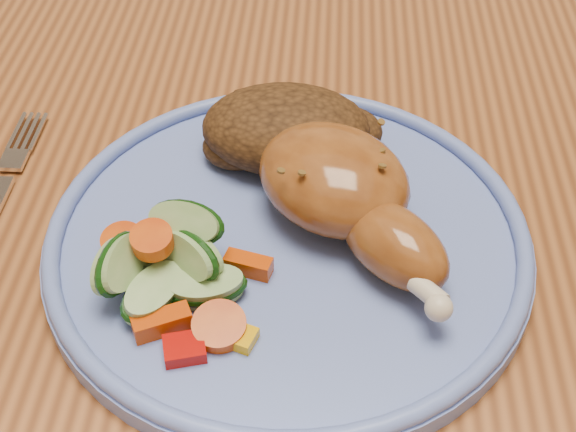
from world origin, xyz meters
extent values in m
cube|color=brown|center=(0.00, 0.00, 0.73)|extent=(0.90, 1.40, 0.04)
cube|color=brown|center=(-0.39, 0.64, 0.35)|extent=(0.06, 0.06, 0.71)
cube|color=brown|center=(0.39, 0.64, 0.35)|extent=(0.06, 0.06, 0.71)
cube|color=#4C2D16|center=(0.00, 0.55, 0.43)|extent=(0.42, 0.42, 0.04)
cylinder|color=#4C2D16|center=(-0.18, 0.37, 0.21)|extent=(0.04, 0.04, 0.41)
cylinder|color=#4C2D16|center=(-0.18, 0.73, 0.21)|extent=(0.04, 0.04, 0.41)
cylinder|color=#4C2D16|center=(0.18, 0.37, 0.21)|extent=(0.04, 0.04, 0.41)
cylinder|color=#4C2D16|center=(0.18, 0.73, 0.21)|extent=(0.04, 0.04, 0.41)
cylinder|color=#5B72C2|center=(-0.01, -0.12, 0.76)|extent=(0.28, 0.28, 0.01)
torus|color=#5B72C2|center=(-0.01, -0.12, 0.77)|extent=(0.27, 0.27, 0.01)
ellipsoid|color=brown|center=(0.01, -0.09, 0.79)|extent=(0.12, 0.12, 0.05)
ellipsoid|color=brown|center=(0.04, -0.14, 0.78)|extent=(0.08, 0.08, 0.04)
sphere|color=beige|center=(0.06, -0.18, 0.78)|extent=(0.01, 0.01, 0.01)
ellipsoid|color=#432710|center=(-0.02, -0.04, 0.78)|extent=(0.10, 0.08, 0.05)
ellipsoid|color=#432710|center=(0.02, -0.03, 0.77)|extent=(0.05, 0.04, 0.03)
ellipsoid|color=#432710|center=(-0.05, -0.05, 0.77)|extent=(0.04, 0.04, 0.02)
cube|color=#A50A05|center=(-0.06, -0.20, 0.77)|extent=(0.02, 0.02, 0.01)
cube|color=#E5A507|center=(-0.03, -0.19, 0.77)|extent=(0.02, 0.02, 0.01)
cube|color=#D14B06|center=(-0.07, -0.19, 0.77)|extent=(0.03, 0.02, 0.01)
cube|color=#D14B06|center=(-0.03, -0.15, 0.77)|extent=(0.03, 0.02, 0.01)
cylinder|color=#D14B06|center=(-0.04, -0.19, 0.77)|extent=(0.03, 0.03, 0.01)
cylinder|color=#D14B06|center=(-0.10, -0.13, 0.77)|extent=(0.02, 0.03, 0.01)
cylinder|color=#D14B06|center=(-0.08, -0.15, 0.79)|extent=(0.02, 0.02, 0.01)
cylinder|color=#9BBA78|center=(-0.07, -0.14, 0.79)|extent=(0.05, 0.04, 0.04)
cylinder|color=#9BBA78|center=(-0.05, -0.16, 0.77)|extent=(0.05, 0.05, 0.02)
cylinder|color=#9BBA78|center=(-0.06, -0.15, 0.78)|extent=(0.05, 0.04, 0.04)
cylinder|color=#9BBA78|center=(-0.10, -0.16, 0.78)|extent=(0.04, 0.04, 0.04)
cylinder|color=#9BBA78|center=(-0.09, -0.15, 0.77)|extent=(0.05, 0.06, 0.02)
cylinder|color=#9BBA78|center=(-0.08, -0.17, 0.77)|extent=(0.05, 0.05, 0.02)
cube|color=silver|center=(-0.19, -0.05, 0.75)|extent=(0.02, 0.06, 0.00)
camera|label=1|loc=(0.01, -0.44, 1.09)|focal=50.00mm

